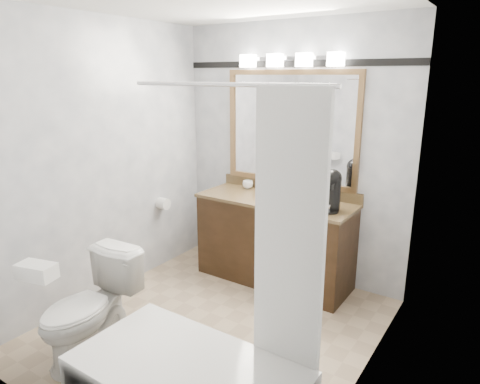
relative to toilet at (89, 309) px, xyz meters
name	(u,v)px	position (x,y,z in m)	size (l,w,h in m)	color
room	(210,179)	(0.51, 0.78, 0.87)	(2.42, 2.62, 2.52)	tan
vanity	(275,239)	(0.51, 1.79, 0.06)	(1.53, 0.58, 0.97)	black
mirror	(290,128)	(0.51, 2.06, 1.12)	(1.40, 0.04, 1.10)	olive
vanity_light_bar	(290,60)	(0.51, 2.00, 1.75)	(1.02, 0.14, 0.12)	silver
accent_stripe	(293,64)	(0.51, 2.07, 1.72)	(2.40, 0.01, 0.06)	black
tp_roll	(163,204)	(-0.63, 1.44, 0.32)	(0.12, 0.12, 0.11)	white
toilet	(89,309)	(0.00, 0.00, 0.00)	(0.43, 0.75, 0.77)	white
tissue_box	(37,271)	(0.00, -0.34, 0.43)	(0.24, 0.13, 0.10)	white
coffee_maker	(331,189)	(1.08, 1.76, 0.66)	(0.19, 0.24, 0.37)	black
cup_left	(248,185)	(0.08, 1.98, 0.51)	(0.11, 0.11, 0.08)	white
soap_bottle_a	(261,187)	(0.26, 1.94, 0.51)	(0.04, 0.04, 0.09)	white
soap_bottle_b	(304,195)	(0.73, 1.97, 0.50)	(0.06, 0.06, 0.07)	white
soap_bar	(290,196)	(0.60, 1.91, 0.48)	(0.07, 0.05, 0.02)	beige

